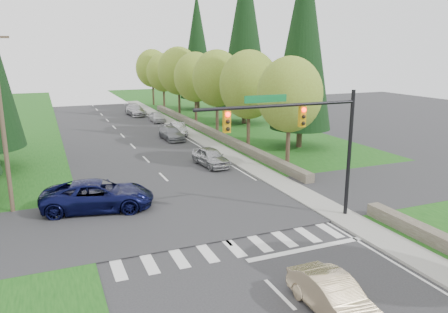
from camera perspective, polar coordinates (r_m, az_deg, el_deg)
ground at (r=17.77m, az=5.61°, el=-15.91°), size 120.00×120.00×0.00m
grass_east at (r=40.23m, az=8.54°, el=1.09°), size 14.00×110.00×0.06m
cross_street at (r=24.41m, az=-3.33°, el=-7.31°), size 120.00×8.00×0.10m
sidewalk_east at (r=39.29m, az=-0.62°, el=0.99°), size 1.80×80.00×0.13m
curb_east at (r=38.99m, az=-1.78°, el=0.89°), size 0.20×80.00×0.13m
stone_wall_north at (r=47.15m, az=-2.36°, el=3.50°), size 0.70×40.00×0.70m
traffic_signal at (r=21.88m, az=10.48°, el=3.58°), size 8.70×0.37×6.80m
utility_pole at (r=25.86m, az=-27.01°, el=4.21°), size 1.60×0.24×10.00m
decid_tree_0 at (r=32.32m, az=8.58°, el=8.00°), size 4.80×4.80×8.37m
decid_tree_1 at (r=38.49m, az=3.28°, el=9.34°), size 5.20×5.20×8.80m
decid_tree_2 at (r=44.79m, az=-0.92°, el=10.16°), size 5.00×5.00×8.82m
decid_tree_3 at (r=51.39m, az=-3.75°, el=10.31°), size 5.00×5.00×8.55m
decid_tree_4 at (r=58.06m, az=-5.96°, el=11.06°), size 5.40×5.40×9.18m
decid_tree_5 at (r=64.76m, az=-7.94°, el=10.81°), size 4.80×4.80×8.30m
decid_tree_6 at (r=71.55m, az=-9.35°, el=11.30°), size 5.20×5.20×8.86m
conifer_e_a at (r=39.81m, az=10.33°, el=15.05°), size 5.44×5.44×17.80m
conifer_e_b at (r=52.60m, az=2.75°, el=15.99°), size 6.12×6.12×19.80m
conifer_e_c at (r=65.16m, az=-3.53°, el=14.24°), size 5.10×5.10×16.80m
sedan_champagne at (r=15.93m, az=14.14°, el=-17.34°), size 1.41×4.00×1.32m
suv_navy at (r=25.47m, az=-16.11°, el=-4.91°), size 6.55×4.03×1.70m
parked_car_a at (r=33.71m, az=-1.74°, el=-0.05°), size 2.10×4.32×1.42m
parked_car_b at (r=43.92m, az=-6.86°, el=3.02°), size 1.93×4.40×1.26m
parked_car_c at (r=46.44m, az=-5.97°, el=3.64°), size 1.79×4.02×1.28m
parked_car_d at (r=55.06m, az=-8.71°, el=5.16°), size 1.61×3.81×1.29m
parked_car_e at (r=60.99m, az=-11.49°, el=5.94°), size 2.41×5.05×1.42m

